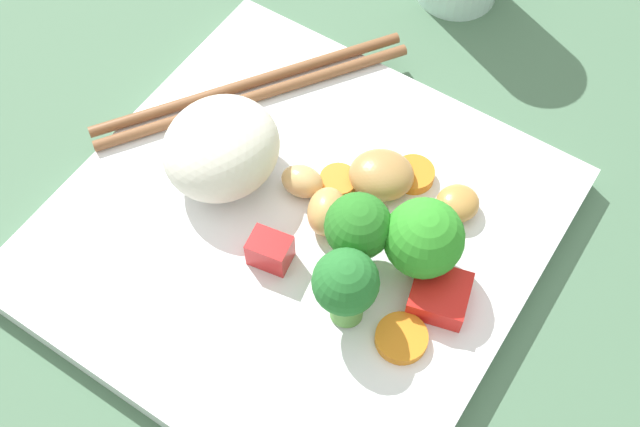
% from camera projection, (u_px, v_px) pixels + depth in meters
% --- Properties ---
extents(ground_plane, '(1.10, 1.10, 0.02)m').
position_uv_depth(ground_plane, '(298.00, 247.00, 0.49)').
color(ground_plane, '#4A6E52').
extents(square_plate, '(0.28, 0.28, 0.02)m').
position_uv_depth(square_plate, '(297.00, 232.00, 0.48)').
color(square_plate, white).
rests_on(square_plate, ground_plane).
extents(rice_mound, '(0.08, 0.08, 0.05)m').
position_uv_depth(rice_mound, '(221.00, 148.00, 0.47)').
color(rice_mound, white).
rests_on(rice_mound, square_plate).
extents(broccoli_floret_0, '(0.04, 0.04, 0.06)m').
position_uv_depth(broccoli_floret_0, '(346.00, 285.00, 0.41)').
color(broccoli_floret_0, '#5C9D46').
rests_on(broccoli_floret_0, square_plate).
extents(broccoli_floret_1, '(0.04, 0.04, 0.05)m').
position_uv_depth(broccoli_floret_1, '(356.00, 231.00, 0.43)').
color(broccoli_floret_1, '#7FC15F').
rests_on(broccoli_floret_1, square_plate).
extents(broccoli_floret_2, '(0.04, 0.04, 0.05)m').
position_uv_depth(broccoli_floret_2, '(424.00, 239.00, 0.43)').
color(broccoli_floret_2, '#7EAD5F').
rests_on(broccoli_floret_2, square_plate).
extents(carrot_slice_0, '(0.03, 0.03, 0.01)m').
position_uv_depth(carrot_slice_0, '(414.00, 174.00, 0.48)').
color(carrot_slice_0, orange).
rests_on(carrot_slice_0, square_plate).
extents(carrot_slice_1, '(0.04, 0.04, 0.01)m').
position_uv_depth(carrot_slice_1, '(401.00, 338.00, 0.43)').
color(carrot_slice_1, orange).
rests_on(carrot_slice_1, square_plate).
extents(carrot_slice_2, '(0.03, 0.03, 0.01)m').
position_uv_depth(carrot_slice_2, '(338.00, 181.00, 0.48)').
color(carrot_slice_2, orange).
rests_on(carrot_slice_2, square_plate).
extents(carrot_slice_3, '(0.03, 0.03, 0.01)m').
position_uv_depth(carrot_slice_3, '(423.00, 230.00, 0.47)').
color(carrot_slice_3, orange).
rests_on(carrot_slice_3, square_plate).
extents(pepper_chunk_0, '(0.04, 0.04, 0.02)m').
position_uv_depth(pepper_chunk_0, '(438.00, 297.00, 0.44)').
color(pepper_chunk_0, red).
rests_on(pepper_chunk_0, square_plate).
extents(pepper_chunk_1, '(0.03, 0.02, 0.02)m').
position_uv_depth(pepper_chunk_1, '(272.00, 251.00, 0.45)').
color(pepper_chunk_1, red).
rests_on(pepper_chunk_1, square_plate).
extents(chicken_piece_0, '(0.03, 0.04, 0.02)m').
position_uv_depth(chicken_piece_0, '(327.00, 211.00, 0.46)').
color(chicken_piece_0, tan).
rests_on(chicken_piece_0, square_plate).
extents(chicken_piece_1, '(0.03, 0.02, 0.02)m').
position_uv_depth(chicken_piece_1, '(302.00, 181.00, 0.48)').
color(chicken_piece_1, tan).
rests_on(chicken_piece_1, square_plate).
extents(chicken_piece_2, '(0.03, 0.03, 0.02)m').
position_uv_depth(chicken_piece_2, '(457.00, 203.00, 0.47)').
color(chicken_piece_2, '#BE8843').
rests_on(chicken_piece_2, square_plate).
extents(chicken_piece_3, '(0.05, 0.05, 0.02)m').
position_uv_depth(chicken_piece_3, '(381.00, 175.00, 0.48)').
color(chicken_piece_3, '#B1824A').
rests_on(chicken_piece_3, square_plate).
extents(chopstick_pair, '(0.14, 0.19, 0.01)m').
position_uv_depth(chopstick_pair, '(253.00, 90.00, 0.52)').
color(chopstick_pair, brown).
rests_on(chopstick_pair, square_plate).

